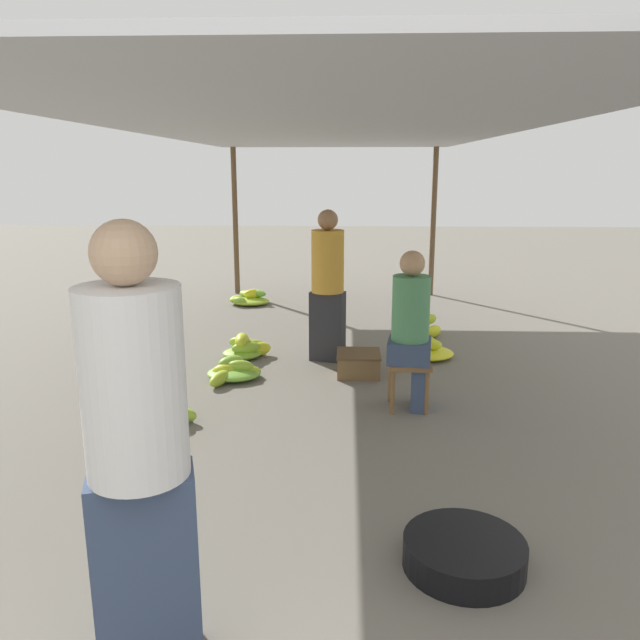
{
  "coord_description": "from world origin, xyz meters",
  "views": [
    {
      "loc": [
        0.2,
        -1.53,
        1.92
      ],
      "look_at": [
        0.0,
        3.15,
        0.78
      ],
      "focal_mm": 35.0,
      "sensor_mm": 36.0,
      "label": 1
    }
  ],
  "objects_px": {
    "banana_pile_left_2": "(249,298)",
    "shopper_walking_mid": "(328,284)",
    "vendor_foreground": "(138,450)",
    "stool": "(409,370)",
    "banana_pile_left_0": "(168,410)",
    "banana_pile_left_1": "(247,348)",
    "banana_pile_right_0": "(422,350)",
    "basin_black": "(464,554)",
    "banana_pile_right_1": "(422,327)",
    "crate_near": "(358,363)",
    "banana_pile_left_3": "(232,372)",
    "vendor_seated": "(412,329)"
  },
  "relations": [
    {
      "from": "banana_pile_left_2",
      "to": "shopper_walking_mid",
      "type": "distance_m",
      "value": 3.01
    },
    {
      "from": "vendor_foreground",
      "to": "stool",
      "type": "bearing_deg",
      "value": 65.22
    },
    {
      "from": "banana_pile_left_0",
      "to": "banana_pile_left_1",
      "type": "height_order",
      "value": "banana_pile_left_1"
    },
    {
      "from": "banana_pile_left_0",
      "to": "banana_pile_right_0",
      "type": "bearing_deg",
      "value": 39.67
    },
    {
      "from": "basin_black",
      "to": "banana_pile_left_0",
      "type": "distance_m",
      "value": 2.63
    },
    {
      "from": "banana_pile_right_1",
      "to": "crate_near",
      "type": "height_order",
      "value": "banana_pile_right_1"
    },
    {
      "from": "banana_pile_left_0",
      "to": "banana_pile_left_1",
      "type": "xyz_separation_m",
      "value": [
        0.34,
        1.73,
        0.0
      ]
    },
    {
      "from": "banana_pile_left_0",
      "to": "banana_pile_right_1",
      "type": "xyz_separation_m",
      "value": [
        2.28,
        2.7,
        0.01
      ]
    },
    {
      "from": "stool",
      "to": "banana_pile_left_2",
      "type": "height_order",
      "value": "stool"
    },
    {
      "from": "banana_pile_left_1",
      "to": "banana_pile_left_2",
      "type": "distance_m",
      "value": 2.64
    },
    {
      "from": "banana_pile_left_3",
      "to": "basin_black",
      "type": "bearing_deg",
      "value": -59.22
    },
    {
      "from": "basin_black",
      "to": "shopper_walking_mid",
      "type": "height_order",
      "value": "shopper_walking_mid"
    },
    {
      "from": "vendor_foreground",
      "to": "banana_pile_left_2",
      "type": "bearing_deg",
      "value": 95.45
    },
    {
      "from": "vendor_seated",
      "to": "basin_black",
      "type": "height_order",
      "value": "vendor_seated"
    },
    {
      "from": "banana_pile_left_2",
      "to": "banana_pile_right_0",
      "type": "height_order",
      "value": "banana_pile_right_0"
    },
    {
      "from": "banana_pile_right_0",
      "to": "banana_pile_right_1",
      "type": "height_order",
      "value": "banana_pile_right_1"
    },
    {
      "from": "vendor_seated",
      "to": "crate_near",
      "type": "xyz_separation_m",
      "value": [
        -0.41,
        0.85,
        -0.57
      ]
    },
    {
      "from": "stool",
      "to": "banana_pile_right_1",
      "type": "relative_size",
      "value": 0.76
    },
    {
      "from": "banana_pile_right_1",
      "to": "shopper_walking_mid",
      "type": "distance_m",
      "value": 1.64
    },
    {
      "from": "banana_pile_left_0",
      "to": "shopper_walking_mid",
      "type": "relative_size",
      "value": 0.3
    },
    {
      "from": "vendor_foreground",
      "to": "shopper_walking_mid",
      "type": "distance_m",
      "value": 4.12
    },
    {
      "from": "crate_near",
      "to": "vendor_seated",
      "type": "bearing_deg",
      "value": -64.29
    },
    {
      "from": "basin_black",
      "to": "banana_pile_left_0",
      "type": "relative_size",
      "value": 1.31
    },
    {
      "from": "stool",
      "to": "banana_pile_left_1",
      "type": "height_order",
      "value": "stool"
    },
    {
      "from": "banana_pile_right_1",
      "to": "shopper_walking_mid",
      "type": "xyz_separation_m",
      "value": [
        -1.09,
        -1.01,
        0.69
      ]
    },
    {
      "from": "banana_pile_left_1",
      "to": "banana_pile_right_1",
      "type": "xyz_separation_m",
      "value": [
        1.93,
        0.96,
        0.01
      ]
    },
    {
      "from": "banana_pile_left_0",
      "to": "banana_pile_right_0",
      "type": "xyz_separation_m",
      "value": [
        2.18,
        1.81,
        -0.01
      ]
    },
    {
      "from": "crate_near",
      "to": "basin_black",
      "type": "bearing_deg",
      "value": -81.0
    },
    {
      "from": "stool",
      "to": "banana_pile_left_1",
      "type": "distance_m",
      "value": 2.07
    },
    {
      "from": "stool",
      "to": "banana_pile_left_1",
      "type": "bearing_deg",
      "value": 138.7
    },
    {
      "from": "banana_pile_left_1",
      "to": "banana_pile_right_1",
      "type": "distance_m",
      "value": 2.16
    },
    {
      "from": "stool",
      "to": "banana_pile_left_0",
      "type": "relative_size",
      "value": 0.87
    },
    {
      "from": "banana_pile_left_0",
      "to": "banana_pile_left_2",
      "type": "relative_size",
      "value": 0.77
    },
    {
      "from": "banana_pile_left_1",
      "to": "shopper_walking_mid",
      "type": "height_order",
      "value": "shopper_walking_mid"
    },
    {
      "from": "crate_near",
      "to": "shopper_walking_mid",
      "type": "relative_size",
      "value": 0.27
    },
    {
      "from": "basin_black",
      "to": "crate_near",
      "type": "height_order",
      "value": "crate_near"
    },
    {
      "from": "banana_pile_left_2",
      "to": "vendor_seated",
      "type": "bearing_deg",
      "value": -63.99
    },
    {
      "from": "banana_pile_left_3",
      "to": "banana_pile_right_1",
      "type": "bearing_deg",
      "value": 39.97
    },
    {
      "from": "banana_pile_left_3",
      "to": "shopper_walking_mid",
      "type": "distance_m",
      "value": 1.31
    },
    {
      "from": "banana_pile_left_1",
      "to": "banana_pile_right_0",
      "type": "distance_m",
      "value": 1.84
    },
    {
      "from": "banana_pile_left_2",
      "to": "banana_pile_right_0",
      "type": "distance_m",
      "value": 3.36
    },
    {
      "from": "basin_black",
      "to": "banana_pile_right_1",
      "type": "height_order",
      "value": "banana_pile_right_1"
    },
    {
      "from": "vendor_seated",
      "to": "banana_pile_left_3",
      "type": "bearing_deg",
      "value": 157.21
    },
    {
      "from": "vendor_foreground",
      "to": "vendor_seated",
      "type": "distance_m",
      "value": 3.07
    },
    {
      "from": "banana_pile_right_0",
      "to": "shopper_walking_mid",
      "type": "height_order",
      "value": "shopper_walking_mid"
    },
    {
      "from": "basin_black",
      "to": "banana_pile_right_1",
      "type": "bearing_deg",
      "value": 86.03
    },
    {
      "from": "banana_pile_right_0",
      "to": "shopper_walking_mid",
      "type": "distance_m",
      "value": 1.23
    },
    {
      "from": "vendor_seated",
      "to": "banana_pile_right_0",
      "type": "xyz_separation_m",
      "value": [
        0.27,
        1.43,
        -0.59
      ]
    },
    {
      "from": "banana_pile_left_1",
      "to": "banana_pile_left_0",
      "type": "bearing_deg",
      "value": -101.16
    },
    {
      "from": "crate_near",
      "to": "banana_pile_left_3",
      "type": "bearing_deg",
      "value": -171.54
    }
  ]
}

